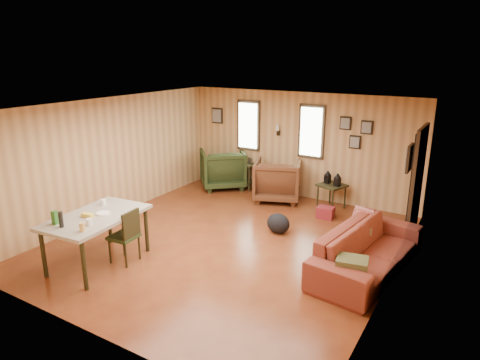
# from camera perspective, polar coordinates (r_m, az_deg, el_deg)

# --- Properties ---
(room) EXTENTS (5.54, 6.04, 2.44)m
(room) POSITION_cam_1_polar(r_m,az_deg,el_deg) (7.37, 0.63, 0.72)
(room) COLOR brown
(room) RESTS_ON ground
(sofa) EXTENTS (1.01, 2.45, 0.93)m
(sofa) POSITION_cam_1_polar(r_m,az_deg,el_deg) (6.81, 16.81, -8.07)
(sofa) COLOR maroon
(sofa) RESTS_ON ground
(recliner_brown) EXTENTS (1.27, 1.23, 1.03)m
(recliner_brown) POSITION_cam_1_polar(r_m,az_deg,el_deg) (9.65, 5.02, 0.26)
(recliner_brown) COLOR #532D18
(recliner_brown) RESTS_ON ground
(recliner_green) EXTENTS (1.39, 1.39, 1.05)m
(recliner_green) POSITION_cam_1_polar(r_m,az_deg,el_deg) (10.54, -2.34, 1.78)
(recliner_green) COLOR #273518
(recliner_green) RESTS_ON ground
(end_table) EXTENTS (0.69, 0.64, 0.78)m
(end_table) POSITION_cam_1_polar(r_m,az_deg,el_deg) (10.54, 0.88, 1.31)
(end_table) COLOR black
(end_table) RESTS_ON ground
(side_table) EXTENTS (0.65, 0.65, 0.81)m
(side_table) POSITION_cam_1_polar(r_m,az_deg,el_deg) (9.30, 12.19, -0.44)
(side_table) COLOR black
(side_table) RESTS_ON ground
(cooler) EXTENTS (0.34, 0.25, 0.24)m
(cooler) POSITION_cam_1_polar(r_m,az_deg,el_deg) (8.84, 11.33, -4.27)
(cooler) COLOR maroon
(cooler) RESTS_ON ground
(backpack) EXTENTS (0.47, 0.37, 0.38)m
(backpack) POSITION_cam_1_polar(r_m,az_deg,el_deg) (7.98, 5.12, -5.79)
(backpack) COLOR black
(backpack) RESTS_ON ground
(sofa_pillows) EXTENTS (0.73, 1.81, 0.37)m
(sofa_pillows) POSITION_cam_1_polar(r_m,az_deg,el_deg) (6.75, 15.37, -7.82)
(sofa_pillows) COLOR #494C2A
(sofa_pillows) RESTS_ON sofa
(dining_table) EXTENTS (1.09, 1.67, 1.05)m
(dining_table) POSITION_cam_1_polar(r_m,az_deg,el_deg) (7.00, -18.75, -5.10)
(dining_table) COLOR gray
(dining_table) RESTS_ON ground
(dining_chair) EXTENTS (0.43, 0.43, 0.88)m
(dining_chair) POSITION_cam_1_polar(r_m,az_deg,el_deg) (7.01, -14.87, -6.90)
(dining_chair) COLOR #273518
(dining_chair) RESTS_ON ground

